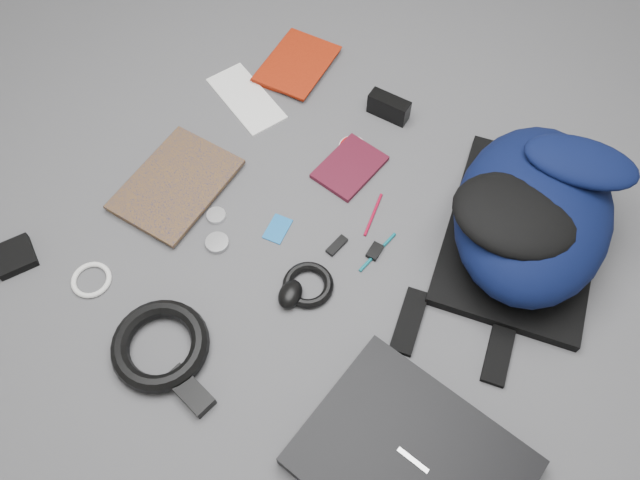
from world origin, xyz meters
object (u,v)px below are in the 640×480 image
Objects in this scene: mouse at (290,294)px; comic_book at (143,167)px; laptop at (412,462)px; compact_camera at (389,107)px; textbook_red at (271,54)px; power_brick at (190,391)px; backpack at (533,212)px; dvd_case at (350,167)px; pouch at (14,257)px.

comic_book is at bearing 158.36° from mouse.
compact_camera is (-0.53, 0.72, 0.01)m from laptop.
comic_book is (-0.01, -0.50, -0.00)m from textbook_red.
power_brick is (-0.04, -0.29, -0.01)m from mouse.
textbook_red is at bearing 144.29° from laptop.
backpack reaches higher than comic_book.
backpack is 0.83m from power_brick.
laptop reaches higher than textbook_red.
power_brick is (-0.38, -0.74, -0.10)m from backpack.
dvd_case is at bearing 90.05° from mouse.
comic_book reaches higher than dvd_case.
power_brick is at bearing -159.38° from laptop.
backpack reaches higher than mouse.
mouse reaches higher than comic_book.
compact_camera is at bearing 86.78° from mouse.
compact_camera is 0.88m from power_brick.
laptop reaches higher than dvd_case.
power_brick is (0.48, -0.36, 0.00)m from comic_book.
backpack is at bearing -21.29° from compact_camera.
mouse reaches higher than dvd_case.
mouse is 0.64× the size of power_brick.
dvd_case is at bearing -33.22° from textbook_red.
mouse is (0.12, -0.58, -0.01)m from compact_camera.
textbook_red reaches higher than comic_book.
backpack is at bearing 12.45° from dvd_case.
mouse reaches higher than power_brick.
mouse is 0.65m from pouch.
compact_camera is 0.99m from pouch.
dvd_case is 1.56× the size of compact_camera.
dvd_case is 0.67m from power_brick.
power_brick reaches higher than dvd_case.
pouch is at bearing -171.99° from power_brick.
compact_camera is at bearing 128.08° from laptop.
comic_book is 0.52m from mouse.
textbook_red is 2.03× the size of power_brick.
laptop is 1.15m from textbook_red.
laptop is 0.95m from comic_book.
textbook_red is 0.86m from pouch.
power_brick is at bearing -41.13° from comic_book.
backpack is 0.60m from laptop.
pouch is (-0.98, -0.15, -0.01)m from laptop.
compact_camera is 0.59m from mouse.
mouse reaches higher than pouch.
power_brick reaches higher than comic_book.
laptop is at bearing -42.65° from dvd_case.
backpack is 0.46m from dvd_case.
power_brick is at bearing -81.61° from dvd_case.
laptop reaches higher than power_brick.
backpack is at bearing 19.36° from comic_book.
laptop is 5.72× the size of mouse.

